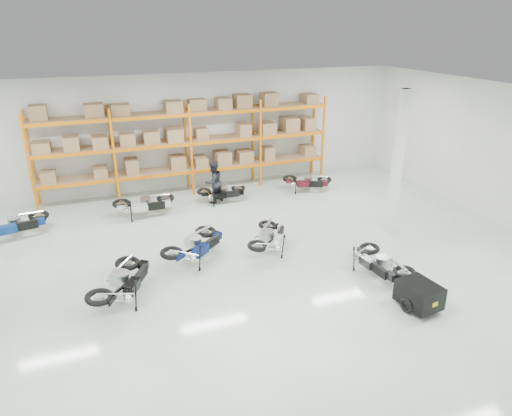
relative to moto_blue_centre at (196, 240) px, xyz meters
name	(u,v)px	position (x,y,z in m)	size (l,w,h in m)	color
room	(241,189)	(1.11, -0.80, 1.68)	(18.00, 18.00, 18.00)	silver
pallet_rack	(188,135)	(1.11, 5.65, 1.68)	(11.28, 0.98, 3.62)	orange
structural_column	(397,164)	(6.31, -0.30, 1.68)	(0.25, 0.25, 4.50)	white
moto_blue_centre	(196,240)	(0.00, 0.00, 0.00)	(0.84, 1.88, 1.15)	#07174F
moto_silver_left	(270,233)	(2.18, -0.18, -0.05)	(0.77, 1.73, 1.05)	silver
moto_black_far_left	(123,276)	(-2.10, -1.31, 0.01)	(0.85, 1.91, 1.17)	black
moto_touring_right	(380,258)	(4.32, -2.60, -0.05)	(0.76, 1.70, 1.04)	black
trailer	(419,295)	(4.32, -4.20, -0.19)	(0.85, 1.59, 0.65)	black
moto_back_a	(12,220)	(-5.02, 3.36, -0.01)	(0.82, 1.85, 1.13)	navy
moto_back_b	(144,200)	(-0.95, 3.70, -0.02)	(0.81, 1.82, 1.11)	silver
moto_back_c	(223,189)	(1.96, 4.03, -0.09)	(0.71, 1.59, 0.97)	black
moto_back_d	(307,179)	(5.45, 4.00, -0.07)	(0.74, 1.66, 1.02)	#460E16
person_back	(213,182)	(1.64, 4.09, 0.22)	(0.77, 0.60, 1.58)	black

